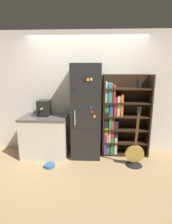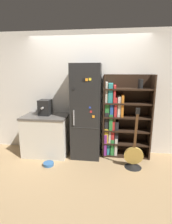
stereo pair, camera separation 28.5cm
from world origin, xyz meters
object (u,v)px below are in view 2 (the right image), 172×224
Objects in this scene: bookshelf at (120,119)px; guitar at (133,159)px; refrigerator at (86,112)px; espresso_machine at (45,107)px; pet_bowl at (48,164)px.

guitar is (0.25, -0.53, -0.62)m from bookshelf.
refrigerator is 5.78× the size of espresso_machine.
guitar is at bearing -65.20° from bookshelf.
espresso_machine reaches higher than pet_bowl.
espresso_machine is (-1.58, -0.12, 0.23)m from bookshelf.
refrigerator is at bearing 38.96° from pet_bowl.
guitar is 5.74× the size of pet_bowl.
bookshelf is at bearing 26.23° from pet_bowl.
guitar is (0.94, -0.40, -0.79)m from refrigerator.
espresso_machine is 2.06m from guitar.
espresso_machine is 0.28× the size of guitar.
refrigerator reaches higher than espresso_machine.
pet_bowl is (-0.67, -0.54, -0.93)m from refrigerator.
refrigerator is at bearing -169.26° from bookshelf.
guitar is at bearing -12.89° from espresso_machine.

